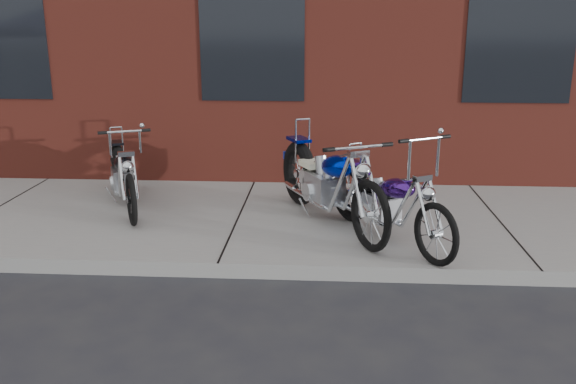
{
  "coord_description": "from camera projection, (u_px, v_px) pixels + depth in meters",
  "views": [
    {
      "loc": [
        1.0,
        -5.29,
        2.37
      ],
      "look_at": [
        0.62,
        0.8,
        0.64
      ],
      "focal_mm": 38.0,
      "sensor_mm": 36.0,
      "label": 1
    }
  ],
  "objects": [
    {
      "name": "chopper_blue",
      "position": [
        328.0,
        185.0,
        6.78
      ],
      "size": [
        1.21,
        2.27,
        1.08
      ],
      "rotation": [
        0.0,
        0.0,
        -1.11
      ],
      "color": "black",
      "rests_on": "sidewalk"
    },
    {
      "name": "chopper_purple",
      "position": [
        386.0,
        204.0,
        6.29
      ],
      "size": [
        1.15,
        1.86,
        1.18
      ],
      "rotation": [
        0.0,
        0.0,
        -1.04
      ],
      "color": "black",
      "rests_on": "sidewalk"
    },
    {
      "name": "chopper_third",
      "position": [
        124.0,
        177.0,
        7.41
      ],
      "size": [
        0.92,
        1.9,
        1.04
      ],
      "rotation": [
        0.0,
        0.0,
        -1.15
      ],
      "color": "black",
      "rests_on": "sidewalk"
    },
    {
      "name": "ground",
      "position": [
        218.0,
        278.0,
        5.78
      ],
      "size": [
        120.0,
        120.0,
        0.0
      ],
      "primitive_type": "plane",
      "color": "#23232B",
      "rests_on": "ground"
    },
    {
      "name": "sidewalk",
      "position": [
        240.0,
        221.0,
        7.2
      ],
      "size": [
        22.0,
        3.0,
        0.15
      ],
      "primitive_type": "cube",
      "color": "gray",
      "rests_on": "ground"
    }
  ]
}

